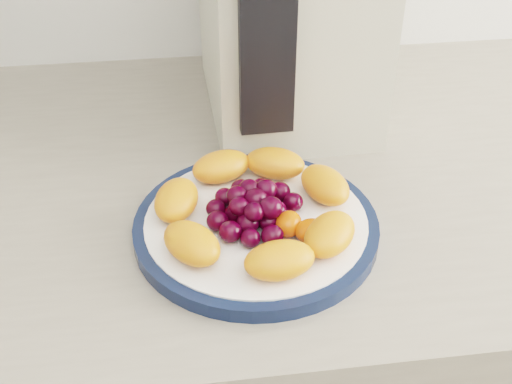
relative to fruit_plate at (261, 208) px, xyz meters
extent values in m
cylinder|color=#0F1B38|center=(0.00, 0.00, -0.02)|extent=(0.24, 0.24, 0.01)
cylinder|color=white|center=(0.00, 0.00, -0.02)|extent=(0.22, 0.22, 0.02)
cube|color=black|center=(0.02, 0.12, 0.14)|extent=(0.06, 0.02, 0.25)
ellipsoid|color=orange|center=(0.07, 0.03, 0.00)|extent=(0.06, 0.07, 0.03)
ellipsoid|color=orange|center=(0.03, 0.07, 0.00)|extent=(0.07, 0.06, 0.03)
ellipsoid|color=orange|center=(-0.03, 0.07, 0.00)|extent=(0.07, 0.06, 0.03)
ellipsoid|color=orange|center=(-0.08, 0.02, 0.00)|extent=(0.06, 0.07, 0.03)
ellipsoid|color=orange|center=(-0.07, -0.04, 0.00)|extent=(0.07, 0.08, 0.03)
ellipsoid|color=orange|center=(0.01, -0.08, 0.00)|extent=(0.07, 0.05, 0.03)
ellipsoid|color=orange|center=(0.06, -0.05, 0.00)|extent=(0.07, 0.08, 0.03)
ellipsoid|color=black|center=(0.00, 0.00, -0.01)|extent=(0.02, 0.02, 0.02)
ellipsoid|color=black|center=(0.02, 0.00, -0.01)|extent=(0.02, 0.02, 0.02)
ellipsoid|color=black|center=(0.01, 0.02, -0.01)|extent=(0.02, 0.02, 0.02)
ellipsoid|color=black|center=(-0.01, 0.02, -0.01)|extent=(0.02, 0.02, 0.02)
ellipsoid|color=black|center=(-0.02, 0.00, -0.01)|extent=(0.02, 0.02, 0.02)
ellipsoid|color=black|center=(-0.01, -0.02, 0.00)|extent=(0.02, 0.02, 0.02)
ellipsoid|color=black|center=(0.01, -0.02, -0.01)|extent=(0.02, 0.02, 0.02)
ellipsoid|color=black|center=(0.03, 0.01, -0.01)|extent=(0.02, 0.02, 0.02)
ellipsoid|color=black|center=(0.02, 0.03, 0.00)|extent=(0.02, 0.02, 0.02)
ellipsoid|color=black|center=(0.01, 0.04, 0.00)|extent=(0.02, 0.02, 0.02)
ellipsoid|color=black|center=(-0.01, 0.04, 0.00)|extent=(0.02, 0.02, 0.02)
ellipsoid|color=black|center=(-0.03, 0.03, -0.01)|extent=(0.02, 0.02, 0.02)
ellipsoid|color=black|center=(-0.04, 0.01, -0.01)|extent=(0.02, 0.02, 0.02)
ellipsoid|color=black|center=(-0.04, -0.01, 0.00)|extent=(0.02, 0.02, 0.02)
ellipsoid|color=black|center=(-0.03, -0.03, 0.00)|extent=(0.02, 0.02, 0.02)
ellipsoid|color=black|center=(-0.01, -0.04, -0.01)|extent=(0.02, 0.02, 0.02)
ellipsoid|color=black|center=(0.01, -0.04, 0.00)|extent=(0.02, 0.02, 0.02)
ellipsoid|color=black|center=(0.02, -0.03, -0.01)|extent=(0.02, 0.02, 0.02)
ellipsoid|color=black|center=(0.00, 0.00, 0.01)|extent=(0.02, 0.02, 0.02)
ellipsoid|color=black|center=(0.01, 0.02, 0.01)|extent=(0.02, 0.02, 0.02)
ellipsoid|color=black|center=(-0.01, 0.02, 0.01)|extent=(0.02, 0.02, 0.02)
ellipsoid|color=black|center=(-0.02, 0.01, 0.01)|extent=(0.02, 0.02, 0.02)
ellipsoid|color=black|center=(-0.02, -0.01, 0.01)|extent=(0.02, 0.02, 0.02)
ellipsoid|color=black|center=(-0.01, -0.02, 0.01)|extent=(0.02, 0.02, 0.02)
ellipsoid|color=black|center=(0.01, -0.01, 0.01)|extent=(0.02, 0.02, 0.02)
ellipsoid|color=#E3460E|center=(0.04, -0.04, 0.00)|extent=(0.03, 0.03, 0.02)
ellipsoid|color=#E3460E|center=(0.07, -0.03, 0.00)|extent=(0.04, 0.03, 0.02)
ellipsoid|color=#E3460E|center=(0.05, -0.06, 0.00)|extent=(0.04, 0.04, 0.02)
ellipsoid|color=#E3460E|center=(0.02, -0.02, 0.00)|extent=(0.03, 0.04, 0.02)
camera|label=1|loc=(-0.07, -0.48, 0.38)|focal=45.00mm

